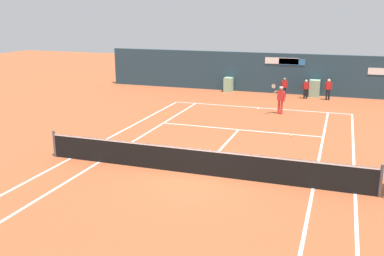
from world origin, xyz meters
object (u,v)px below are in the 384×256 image
at_px(player_on_baseline, 280,98).
at_px(ball_kid_centre_post, 306,88).
at_px(ball_kid_left_post, 328,88).
at_px(tennis_ball_mid_court, 166,114).
at_px(tennis_ball_by_sideline, 291,136).
at_px(ball_kid_right_post, 284,86).

xyz_separation_m(player_on_baseline, ball_kid_centre_post, (0.97, 5.10, -0.21)).
xyz_separation_m(player_on_baseline, ball_kid_left_post, (2.39, 5.10, -0.15)).
bearing_deg(player_on_baseline, ball_kid_left_post, -98.03).
bearing_deg(ball_kid_left_post, player_on_baseline, 56.97).
distance_m(player_on_baseline, tennis_ball_mid_court, 6.46).
relative_size(player_on_baseline, tennis_ball_by_sideline, 26.41).
height_order(ball_kid_centre_post, tennis_ball_mid_court, ball_kid_centre_post).
bearing_deg(tennis_ball_by_sideline, ball_kid_centre_post, 91.22).
height_order(ball_kid_left_post, ball_kid_right_post, ball_kid_left_post).
xyz_separation_m(ball_kid_left_post, tennis_ball_mid_court, (-8.37, -7.37, -0.76)).
bearing_deg(ball_kid_centre_post, player_on_baseline, 73.47).
height_order(ball_kid_left_post, tennis_ball_by_sideline, ball_kid_left_post).
height_order(ball_kid_centre_post, ball_kid_right_post, ball_kid_right_post).
distance_m(ball_kid_centre_post, tennis_ball_by_sideline, 9.57).
bearing_deg(ball_kid_right_post, player_on_baseline, 86.25).
bearing_deg(player_on_baseline, ball_kid_centre_post, -83.67).
distance_m(ball_kid_left_post, tennis_ball_mid_court, 11.18).
bearing_deg(ball_kid_left_post, tennis_ball_mid_court, 33.46).
xyz_separation_m(player_on_baseline, tennis_ball_mid_court, (-5.98, -2.28, -0.91)).
bearing_deg(ball_kid_centre_post, ball_kid_right_post, -5.79).
height_order(player_on_baseline, ball_kid_centre_post, player_on_baseline).
relative_size(ball_kid_centre_post, tennis_ball_by_sideline, 18.65).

